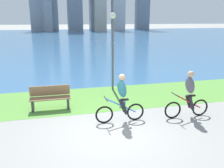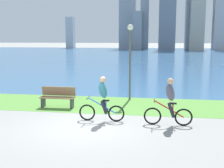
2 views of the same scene
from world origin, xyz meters
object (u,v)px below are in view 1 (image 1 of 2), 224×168
object	(u,v)px
cyclist_lead	(121,98)
bench_near_path	(50,98)
lamppost_tall	(113,40)
cyclist_trailing	(189,94)

from	to	relation	value
cyclist_lead	bench_near_path	distance (m)	2.93
cyclist_lead	lamppost_tall	xyz separation A→B (m)	(0.65, 3.81, 1.57)
cyclist_lead	cyclist_trailing	distance (m)	2.37
cyclist_lead	lamppost_tall	distance (m)	4.17
cyclist_lead	bench_near_path	bearing A→B (deg)	142.36
cyclist_trailing	bench_near_path	distance (m)	5.07
cyclist_trailing	cyclist_lead	bearing A→B (deg)	175.96
cyclist_lead	bench_near_path	size ratio (longest dim) A/B	1.12
cyclist_lead	lamppost_tall	world-z (taller)	lamppost_tall
bench_near_path	lamppost_tall	bearing A→B (deg)	34.71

